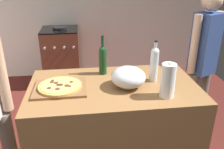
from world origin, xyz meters
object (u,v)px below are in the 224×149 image
Objects in this scene: stove at (62,56)px; pizza at (60,86)px; wine_bottle_clear at (103,59)px; paper_towel_roll at (168,81)px; wine_bottle_green at (154,63)px; mixing_bowl at (128,77)px; person_in_red at (202,60)px.

pizza is at bearing -85.73° from stove.
wine_bottle_clear is at bearing 36.67° from pizza.
pizza is at bearing -143.33° from wine_bottle_clear.
paper_towel_roll is at bearing -15.02° from pizza.
wine_bottle_green is 1.00× the size of wine_bottle_clear.
paper_towel_roll is (0.25, -0.19, 0.04)m from mixing_bowl.
mixing_bowl is at bearing -150.57° from person_in_red.
paper_towel_roll is 0.27× the size of stove.
pizza is 0.97× the size of wine_bottle_clear.
wine_bottle_green reaches higher than stove.
wine_bottle_clear is at bearing 153.41° from wine_bottle_green.
paper_towel_roll reaches higher than stove.
paper_towel_roll is 0.92m from person_in_red.
wine_bottle_clear reaches higher than paper_towel_roll.
paper_towel_roll is (0.78, -0.21, 0.10)m from pizza.
wine_bottle_clear is 0.36× the size of stove.
pizza is 0.97× the size of wine_bottle_green.
wine_bottle_green is (0.23, 0.09, 0.07)m from mixing_bowl.
mixing_bowl is 0.28× the size of stove.
mixing_bowl is 0.26m from wine_bottle_green.
wine_bottle_clear is (0.36, 0.27, 0.11)m from pizza.
wine_bottle_green is at bearing -26.59° from wine_bottle_clear.
wine_bottle_green is 2.34m from stove.
pizza is 0.21× the size of person_in_red.
mixing_bowl is at bearing -58.93° from wine_bottle_clear.
wine_bottle_clear reaches higher than stove.
wine_bottle_green and wine_bottle_clear have the same top height.
paper_towel_roll is 2.59m from stove.
paper_towel_roll is 0.75× the size of wine_bottle_clear.
mixing_bowl is 0.79× the size of wine_bottle_clear.
wine_bottle_green is 0.36× the size of stove.
stove is (-0.92, 2.06, -0.63)m from wine_bottle_green.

